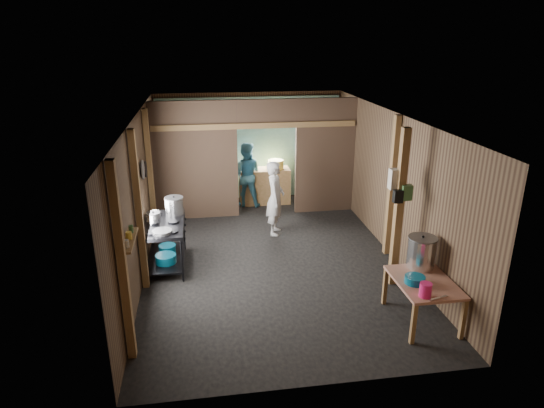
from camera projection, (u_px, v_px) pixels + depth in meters
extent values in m
cube|color=black|center=(270.00, 256.00, 8.80)|extent=(4.50, 7.00, 0.00)
cube|color=#34312D|center=(270.00, 116.00, 7.92)|extent=(4.50, 7.00, 0.00)
cube|color=brown|center=(249.00, 146.00, 11.62)|extent=(4.50, 0.00, 2.60)
cube|color=brown|center=(318.00, 289.00, 5.11)|extent=(4.50, 0.00, 2.60)
cube|color=brown|center=(140.00, 196.00, 8.04)|extent=(0.00, 7.00, 2.60)
cube|color=brown|center=(391.00, 184.00, 8.68)|extent=(0.00, 7.00, 2.60)
cube|color=#4D3926|center=(195.00, 161.00, 10.22)|extent=(1.85, 0.10, 2.60)
cube|color=#4D3926|center=(325.00, 156.00, 10.63)|extent=(1.35, 0.10, 2.60)
cube|color=#4D3926|center=(267.00, 113.00, 10.10)|extent=(1.30, 0.10, 0.60)
cube|color=#8EC2BE|center=(250.00, 148.00, 11.58)|extent=(4.40, 0.06, 2.50)
cube|color=#A17449|center=(265.00, 186.00, 11.44)|extent=(1.20, 0.50, 0.85)
cylinder|color=beige|center=(260.00, 122.00, 11.35)|extent=(0.20, 0.03, 0.20)
cube|color=#A17449|center=(122.00, 265.00, 5.64)|extent=(0.10, 0.12, 2.60)
cube|color=#A17449|center=(139.00, 212.00, 7.31)|extent=(0.10, 0.12, 2.60)
cube|color=#A17449|center=(150.00, 176.00, 9.17)|extent=(0.10, 0.12, 2.60)
cube|color=#A17449|center=(392.00, 187.00, 8.49)|extent=(0.10, 0.12, 2.60)
cube|color=#A17449|center=(399.00, 210.00, 7.42)|extent=(0.12, 0.12, 2.60)
cube|color=#A17449|center=(255.00, 126.00, 10.11)|extent=(4.40, 0.12, 0.12)
cylinder|color=slate|center=(143.00, 170.00, 8.30)|extent=(0.03, 0.34, 0.34)
cylinder|color=black|center=(146.00, 169.00, 8.71)|extent=(0.03, 0.30, 0.30)
cube|color=#A17449|center=(129.00, 240.00, 6.07)|extent=(0.14, 0.80, 0.03)
cylinder|color=beige|center=(126.00, 244.00, 5.82)|extent=(0.07, 0.07, 0.10)
cylinder|color=yellow|center=(129.00, 236.00, 6.05)|extent=(0.08, 0.08, 0.10)
cylinder|color=#3D6E3A|center=(131.00, 229.00, 6.25)|extent=(0.06, 0.06, 0.10)
cube|color=beige|center=(396.00, 179.00, 7.32)|extent=(0.22, 0.15, 0.32)
cube|color=#3D6E3A|center=(406.00, 192.00, 7.27)|extent=(0.16, 0.12, 0.24)
cube|color=black|center=(398.00, 196.00, 7.25)|extent=(0.14, 0.10, 0.20)
cylinder|color=silver|center=(155.00, 213.00, 8.47)|extent=(0.17, 0.17, 0.09)
cylinder|color=#095F7C|center=(166.00, 259.00, 8.17)|extent=(0.36, 0.36, 0.15)
cylinder|color=#095F7C|center=(167.00, 248.00, 8.59)|extent=(0.31, 0.31, 0.12)
cylinder|color=#095F7C|center=(415.00, 280.00, 6.54)|extent=(0.35, 0.35, 0.11)
cylinder|color=#F72276|center=(425.00, 290.00, 6.19)|extent=(0.21, 0.21, 0.19)
cube|color=silver|center=(438.00, 298.00, 6.18)|extent=(0.30, 0.11, 0.01)
cylinder|color=yellow|center=(276.00, 164.00, 11.30)|extent=(0.38, 0.38, 0.21)
imported|color=silver|center=(275.00, 198.00, 9.55)|extent=(0.49, 0.63, 1.53)
imported|color=teal|center=(246.00, 174.00, 11.16)|extent=(0.86, 0.74, 1.53)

